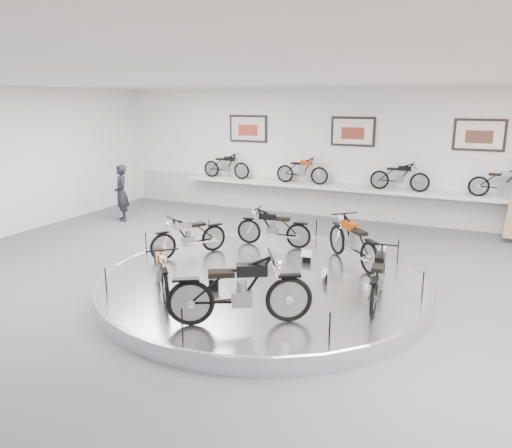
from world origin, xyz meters
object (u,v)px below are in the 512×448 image
at_px(shelf, 348,189).
at_px(bike_e, 240,290).
at_px(bike_c, 189,236).
at_px(display_platform, 264,283).
at_px(visitor, 121,193).
at_px(bike_f, 379,276).
at_px(bike_a, 353,240).
at_px(bike_b, 273,227).
at_px(bike_d, 161,268).

distance_m(shelf, bike_e, 8.50).
bearing_deg(bike_c, shelf, -167.85).
height_order(display_platform, shelf, shelf).
bearing_deg(bike_e, visitor, 110.93).
relative_size(bike_e, bike_f, 1.20).
relative_size(bike_c, visitor, 0.90).
relative_size(bike_a, bike_e, 0.90).
distance_m(bike_b, visitor, 5.86).
bearing_deg(bike_f, shelf, 13.51).
relative_size(bike_b, visitor, 0.89).
relative_size(bike_f, visitor, 0.92).
xyz_separation_m(bike_a, bike_c, (-3.39, -0.95, -0.05)).
xyz_separation_m(shelf, visitor, (-6.29, -2.91, -0.14)).
height_order(bike_a, bike_d, bike_a).
bearing_deg(bike_f, bike_e, 129.65).
bearing_deg(bike_b, bike_e, 101.23).
xyz_separation_m(bike_b, bike_f, (2.90, -2.34, 0.01)).
height_order(bike_b, bike_d, bike_d).
xyz_separation_m(bike_e, bike_f, (1.75, 1.73, -0.09)).
bearing_deg(display_platform, bike_a, 46.96).
distance_m(display_platform, bike_c, 2.17).
relative_size(bike_a, visitor, 0.99).
distance_m(bike_b, bike_c, 2.02).
relative_size(bike_c, bike_d, 0.98).
distance_m(bike_a, visitor, 7.92).
height_order(bike_a, visitor, visitor).
bearing_deg(bike_e, bike_f, 14.94).
height_order(display_platform, bike_a, bike_a).
relative_size(shelf, bike_e, 5.81).
bearing_deg(visitor, bike_d, -3.89).
bearing_deg(visitor, bike_f, 17.25).
relative_size(bike_a, bike_c, 1.10).
distance_m(bike_a, bike_e, 3.66).
xyz_separation_m(shelf, bike_a, (1.37, -4.93, -0.20)).
relative_size(shelf, bike_b, 7.18).
bearing_deg(bike_a, bike_c, 62.87).
bearing_deg(bike_d, visitor, -176.75).
xyz_separation_m(shelf, bike_c, (-2.02, -5.88, -0.24)).
bearing_deg(bike_e, bike_c, 104.54).
bearing_deg(shelf, display_platform, -90.00).
bearing_deg(bike_f, bike_a, 21.08).
xyz_separation_m(bike_a, visitor, (-7.66, 2.02, 0.06)).
distance_m(display_platform, bike_f, 2.38).
relative_size(bike_a, bike_b, 1.12).
height_order(bike_d, bike_f, same).
bearing_deg(bike_c, bike_d, 50.24).
xyz_separation_m(bike_b, visitor, (-5.66, 1.51, 0.11)).
height_order(shelf, bike_d, bike_d).
height_order(bike_e, visitor, visitor).
xyz_separation_m(display_platform, bike_a, (1.37, 1.47, 0.65)).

